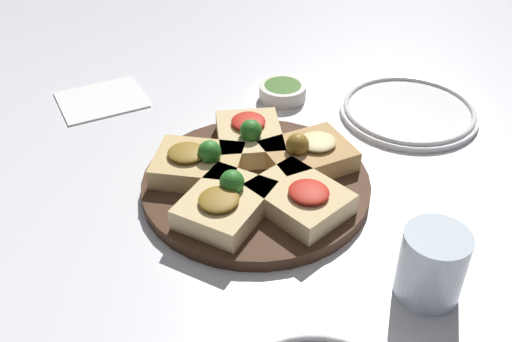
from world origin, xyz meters
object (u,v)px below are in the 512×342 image
Objects in this scene: serving_board at (256,185)px; water_glass at (432,265)px; dipping_bowl at (283,91)px; plate_left at (409,111)px; napkin_stack at (101,99)px.

water_glass reaches higher than serving_board.
water_glass is at bearing 59.69° from dipping_bowl.
plate_left is (-0.33, 0.06, -0.00)m from serving_board.
serving_board is at bearing 88.43° from napkin_stack.
serving_board is 0.38m from napkin_stack.
serving_board is 0.28m from water_glass.
dipping_bowl is at bearing 132.50° from napkin_stack.
serving_board reaches higher than napkin_stack.
water_glass is 0.62× the size of napkin_stack.
water_glass is (0.34, 0.22, 0.04)m from plate_left.
serving_board reaches higher than plate_left.
plate_left is 2.60× the size of water_glass.
plate_left is 0.22m from dipping_bowl.
dipping_bowl is at bearing -149.16° from serving_board.
water_glass is 0.66m from napkin_stack.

